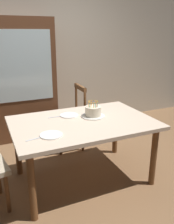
{
  "coord_description": "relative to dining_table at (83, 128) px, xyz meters",
  "views": [
    {
      "loc": [
        -0.97,
        -2.28,
        1.68
      ],
      "look_at": [
        0.05,
        0.0,
        0.84
      ],
      "focal_mm": 38.04,
      "sensor_mm": 36.0,
      "label": 1
    }
  ],
  "objects": [
    {
      "name": "china_cabinet",
      "position": [
        -0.43,
        1.56,
        0.3
      ],
      "size": [
        1.1,
        0.45,
        1.9
      ],
      "color": "#56331E",
      "rests_on": "ground"
    },
    {
      "name": "fork_near_celebrant",
      "position": [
        -0.59,
        -0.25,
        0.09
      ],
      "size": [
        0.18,
        0.05,
        0.01
      ],
      "primitive_type": "cube",
      "rotation": [
        0.0,
        0.0,
        0.17
      ],
      "color": "silver",
      "rests_on": "dining_table"
    },
    {
      "name": "plate_far_side",
      "position": [
        -0.08,
        0.23,
        0.09
      ],
      "size": [
        0.22,
        0.22,
        0.01
      ],
      "primitive_type": "cylinder",
      "color": "white",
      "rests_on": "dining_table"
    },
    {
      "name": "plate_near_celebrant",
      "position": [
        -0.43,
        -0.23,
        0.09
      ],
      "size": [
        0.22,
        0.22,
        0.01
      ],
      "primitive_type": "cylinder",
      "color": "white",
      "rests_on": "dining_table"
    },
    {
      "name": "fork_far_side",
      "position": [
        -0.24,
        0.25,
        0.09
      ],
      "size": [
        0.18,
        0.03,
        0.01
      ],
      "primitive_type": "cube",
      "rotation": [
        0.0,
        0.0,
        -0.07
      ],
      "color": "silver",
      "rests_on": "dining_table"
    },
    {
      "name": "back_wall",
      "position": [
        0.0,
        1.85,
        0.64
      ],
      "size": [
        6.4,
        0.1,
        2.6
      ],
      "primitive_type": "cube",
      "color": "beige",
      "rests_on": "ground"
    },
    {
      "name": "chair_spindle_back",
      "position": [
        0.15,
        0.84,
        -0.2
      ],
      "size": [
        0.45,
        0.45,
        0.95
      ],
      "color": "tan",
      "rests_on": "ground"
    },
    {
      "name": "dining_table",
      "position": [
        0.0,
        0.0,
        0.0
      ],
      "size": [
        1.57,
        1.04,
        0.74
      ],
      "color": "beige",
      "rests_on": "ground"
    },
    {
      "name": "ground",
      "position": [
        0.0,
        0.0,
        -0.66
      ],
      "size": [
        6.4,
        6.4,
        0.0
      ],
      "primitive_type": "plane",
      "color": "brown"
    },
    {
      "name": "birthday_cake",
      "position": [
        0.17,
        0.09,
        0.14
      ],
      "size": [
        0.28,
        0.28,
        0.19
      ],
      "color": "silver",
      "rests_on": "dining_table"
    }
  ]
}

